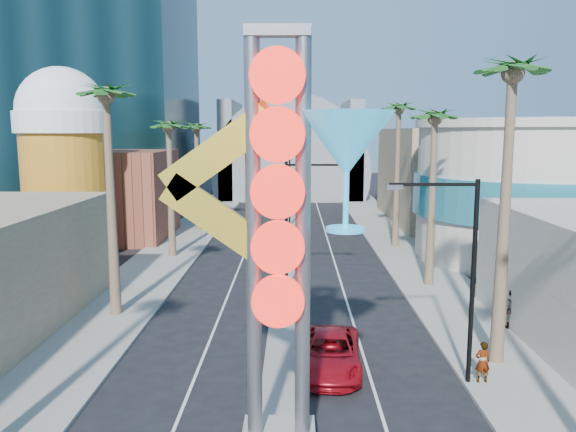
# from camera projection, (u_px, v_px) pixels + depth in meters

# --- Properties ---
(sidewalk_west) EXTENTS (5.00, 100.00, 0.15)m
(sidewalk_west) POSITION_uv_depth(u_px,v_px,m) (179.00, 244.00, 48.61)
(sidewalk_west) COLOR gray
(sidewalk_west) RESTS_ON ground
(sidewalk_east) EXTENTS (5.00, 100.00, 0.15)m
(sidewalk_east) POSITION_uv_depth(u_px,v_px,m) (399.00, 244.00, 48.40)
(sidewalk_east) COLOR gray
(sidewalk_east) RESTS_ON ground
(median) EXTENTS (1.60, 84.00, 0.15)m
(median) POSITION_uv_depth(u_px,v_px,m) (289.00, 237.00, 51.47)
(median) COLOR gray
(median) RESTS_ON ground
(brick_filler_west) EXTENTS (10.00, 10.00, 8.00)m
(brick_filler_west) POSITION_uv_depth(u_px,v_px,m) (114.00, 195.00, 51.05)
(brick_filler_west) COLOR brown
(brick_filler_west) RESTS_ON ground
(filler_east) EXTENTS (10.00, 20.00, 10.00)m
(filler_east) POSITION_uv_depth(u_px,v_px,m) (438.00, 176.00, 60.45)
(filler_east) COLOR #8E725B
(filler_east) RESTS_ON ground
(beer_mug) EXTENTS (7.00, 7.00, 14.50)m
(beer_mug) POSITION_uv_depth(u_px,v_px,m) (65.00, 156.00, 42.58)
(beer_mug) COLOR #C6671A
(beer_mug) RESTS_ON ground
(turquoise_building) EXTENTS (16.60, 16.60, 10.60)m
(turquoise_building) POSITION_uv_depth(u_px,v_px,m) (525.00, 191.00, 42.59)
(turquoise_building) COLOR #B0A895
(turquoise_building) RESTS_ON ground
(canopy) EXTENTS (22.00, 16.00, 22.00)m
(canopy) POSITION_uv_depth(u_px,v_px,m) (291.00, 167.00, 84.45)
(canopy) COLOR slate
(canopy) RESTS_ON ground
(neon_sign) EXTENTS (6.53, 2.60, 12.55)m
(neon_sign) POSITION_uv_depth(u_px,v_px,m) (307.00, 219.00, 15.74)
(neon_sign) COLOR gray
(neon_sign) RESTS_ON ground
(streetlight_0) EXTENTS (3.79, 0.25, 8.00)m
(streetlight_0) POSITION_uv_depth(u_px,v_px,m) (296.00, 215.00, 32.95)
(streetlight_0) COLOR black
(streetlight_0) RESTS_ON ground
(streetlight_1) EXTENTS (3.79, 0.25, 8.00)m
(streetlight_1) POSITION_uv_depth(u_px,v_px,m) (284.00, 180.00, 56.69)
(streetlight_1) COLOR black
(streetlight_1) RESTS_ON ground
(streetlight_2) EXTENTS (3.45, 0.25, 8.00)m
(streetlight_2) POSITION_uv_depth(u_px,v_px,m) (461.00, 263.00, 21.03)
(streetlight_2) COLOR black
(streetlight_2) RESTS_ON ground
(palm_1) EXTENTS (2.40, 2.40, 12.70)m
(palm_1) POSITION_uv_depth(u_px,v_px,m) (107.00, 109.00, 28.21)
(palm_1) COLOR brown
(palm_1) RESTS_ON ground
(palm_2) EXTENTS (2.40, 2.40, 11.20)m
(palm_2) POSITION_uv_depth(u_px,v_px,m) (169.00, 135.00, 42.25)
(palm_2) COLOR brown
(palm_2) RESTS_ON ground
(palm_3) EXTENTS (2.40, 2.40, 11.20)m
(palm_3) POSITION_uv_depth(u_px,v_px,m) (196.00, 134.00, 54.11)
(palm_3) COLOR brown
(palm_3) RESTS_ON ground
(palm_5) EXTENTS (2.40, 2.40, 13.20)m
(palm_5) POSITION_uv_depth(u_px,v_px,m) (512.00, 92.00, 22.02)
(palm_5) COLOR brown
(palm_5) RESTS_ON ground
(palm_6) EXTENTS (2.40, 2.40, 11.70)m
(palm_6) POSITION_uv_depth(u_px,v_px,m) (435.00, 128.00, 34.08)
(palm_6) COLOR brown
(palm_6) RESTS_ON ground
(palm_7) EXTENTS (2.40, 2.40, 12.70)m
(palm_7) POSITION_uv_depth(u_px,v_px,m) (399.00, 118.00, 45.81)
(palm_7) COLOR brown
(palm_7) RESTS_ON ground
(red_pickup) EXTENTS (2.86, 5.54, 1.49)m
(red_pickup) POSITION_uv_depth(u_px,v_px,m) (330.00, 353.00, 22.99)
(red_pickup) COLOR #A90D18
(red_pickup) RESTS_ON ground
(pedestrian_a) EXTENTS (0.62, 0.43, 1.63)m
(pedestrian_a) POSITION_uv_depth(u_px,v_px,m) (482.00, 362.00, 21.54)
(pedestrian_a) COLOR gray
(pedestrian_a) RESTS_ON sidewalk_east
(pedestrian_b) EXTENTS (1.21, 1.15, 1.96)m
(pedestrian_b) POSITION_uv_depth(u_px,v_px,m) (511.00, 309.00, 27.48)
(pedestrian_b) COLOR gray
(pedestrian_b) RESTS_ON sidewalk_east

